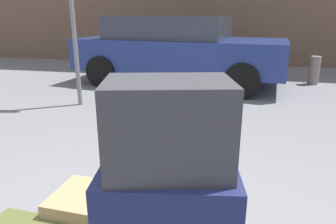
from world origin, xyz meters
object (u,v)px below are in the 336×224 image
object	(u,v)px
duffel_bag_charcoal_topmost_pile	(168,126)
no_parking_sign	(72,6)
parked_car	(177,48)
bollard_kerb_near	(314,70)

from	to	relation	value
duffel_bag_charcoal_topmost_pile	no_parking_sign	size ratio (longest dim) A/B	0.14
parked_car	no_parking_sign	distance (m)	2.51
bollard_kerb_near	no_parking_sign	world-z (taller)	no_parking_sign
duffel_bag_charcoal_topmost_pile	bollard_kerb_near	distance (m)	6.53
parked_car	no_parking_sign	xyz separation A→B (m)	(-1.26, -2.02, 0.80)
bollard_kerb_near	no_parking_sign	size ratio (longest dim) A/B	0.24
parked_car	bollard_kerb_near	world-z (taller)	parked_car
bollard_kerb_near	no_parking_sign	bearing A→B (deg)	-148.57
duffel_bag_charcoal_topmost_pile	bollard_kerb_near	world-z (taller)	duffel_bag_charcoal_topmost_pile
bollard_kerb_near	duffel_bag_charcoal_topmost_pile	bearing A→B (deg)	-106.67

